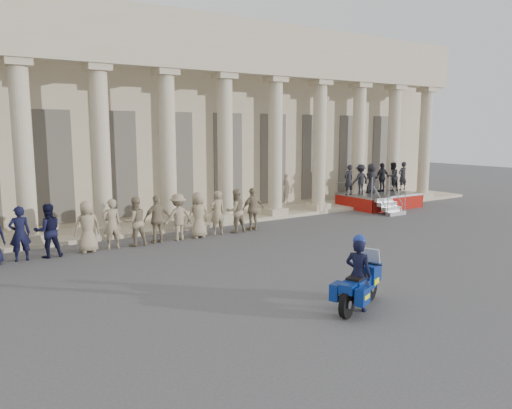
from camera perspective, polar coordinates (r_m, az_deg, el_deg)
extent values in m
plane|color=#434346|center=(12.89, -0.49, -9.52)|extent=(90.00, 90.00, 0.00)
cube|color=tan|center=(26.13, -19.07, 9.21)|extent=(40.00, 10.00, 9.00)
cube|color=tan|center=(20.57, -14.05, -2.68)|extent=(40.00, 2.60, 0.15)
cube|color=tan|center=(19.64, -13.97, 16.50)|extent=(35.80, 1.00, 1.00)
cube|color=tan|center=(19.83, -14.09, 19.65)|extent=(35.80, 1.00, 1.20)
cube|color=tan|center=(18.83, -24.49, -3.54)|extent=(0.90, 0.90, 0.30)
cylinder|color=tan|center=(18.48, -25.06, 5.45)|extent=(0.64, 0.64, 5.60)
cube|color=tan|center=(18.59, -25.64, 14.46)|extent=(0.85, 0.85, 0.24)
cube|color=tan|center=(19.39, -16.89, -2.80)|extent=(0.90, 0.90, 0.30)
cylinder|color=tan|center=(19.05, -17.28, 5.94)|extent=(0.64, 0.64, 5.60)
cube|color=tan|center=(19.16, -17.68, 14.69)|extent=(0.85, 0.85, 0.24)
cube|color=tan|center=(20.27, -9.85, -2.07)|extent=(0.90, 0.90, 0.30)
cylinder|color=tan|center=(19.94, -10.06, 6.29)|extent=(0.64, 0.64, 5.60)
cube|color=tan|center=(20.04, -10.29, 14.66)|extent=(0.85, 0.85, 0.24)
cube|color=tan|center=(21.43, -3.48, -1.38)|extent=(0.90, 0.90, 0.30)
cylinder|color=tan|center=(21.12, -3.55, 6.53)|extent=(0.64, 0.64, 5.60)
cube|color=tan|center=(21.22, -3.63, 14.43)|extent=(0.85, 0.85, 0.24)
cube|color=tan|center=(22.83, 2.17, -0.75)|extent=(0.90, 0.90, 0.30)
cylinder|color=tan|center=(22.54, 2.21, 6.67)|extent=(0.64, 0.64, 5.60)
cube|color=tan|center=(22.63, 2.25, 14.08)|extent=(0.85, 0.85, 0.24)
cube|color=tan|center=(24.42, 7.12, -0.20)|extent=(0.90, 0.90, 0.30)
cylinder|color=tan|center=(24.15, 7.25, 6.73)|extent=(0.64, 0.64, 5.60)
cube|color=tan|center=(24.24, 7.38, 13.65)|extent=(0.85, 0.85, 0.24)
cube|color=tan|center=(26.18, 11.43, 0.29)|extent=(0.90, 0.90, 0.30)
cylinder|color=tan|center=(25.93, 11.63, 6.75)|extent=(0.64, 0.64, 5.60)
cube|color=tan|center=(26.01, 11.83, 13.19)|extent=(0.85, 0.85, 0.24)
cube|color=tan|center=(28.07, 15.19, 0.71)|extent=(0.90, 0.90, 0.30)
cylinder|color=tan|center=(27.83, 15.43, 6.73)|extent=(0.64, 0.64, 5.60)
cube|color=tan|center=(27.91, 15.67, 12.73)|extent=(0.85, 0.85, 0.24)
cube|color=tan|center=(30.06, 18.46, 1.07)|extent=(0.90, 0.90, 0.30)
cylinder|color=tan|center=(29.85, 18.73, 6.69)|extent=(0.64, 0.64, 5.60)
cube|color=tan|center=(29.91, 19.00, 12.29)|extent=(0.85, 0.85, 0.24)
cube|color=black|center=(20.73, -22.24, 3.93)|extent=(1.30, 0.12, 4.20)
cube|color=black|center=(21.40, -15.40, 4.39)|extent=(1.30, 0.12, 4.20)
cube|color=black|center=(22.35, -9.05, 4.75)|extent=(1.30, 0.12, 4.20)
cube|color=black|center=(23.55, -3.27, 5.04)|extent=(1.30, 0.12, 4.20)
cube|color=black|center=(24.97, 1.90, 5.25)|extent=(1.30, 0.12, 4.20)
cube|color=black|center=(26.56, 6.49, 5.40)|extent=(1.30, 0.12, 4.20)
cube|color=black|center=(28.31, 10.53, 5.50)|extent=(1.30, 0.12, 4.20)
cube|color=black|center=(30.17, 14.10, 5.57)|extent=(1.30, 0.12, 4.20)
imported|color=black|center=(16.85, -25.39, -3.03)|extent=(0.62, 0.41, 1.71)
imported|color=black|center=(16.98, -22.68, -2.78)|extent=(0.83, 0.65, 1.71)
imported|color=gray|center=(17.24, -18.72, -2.40)|extent=(0.83, 0.54, 1.71)
imported|color=gray|center=(17.46, -16.15, -2.15)|extent=(0.62, 0.41, 1.71)
imported|color=gray|center=(17.71, -13.65, -1.90)|extent=(0.83, 0.65, 1.71)
imported|color=gray|center=(18.00, -11.22, -1.66)|extent=(1.00, 0.42, 1.71)
imported|color=gray|center=(18.32, -8.88, -1.42)|extent=(1.10, 0.63, 1.71)
imported|color=gray|center=(18.67, -6.61, -1.19)|extent=(0.83, 0.54, 1.71)
imported|color=gray|center=(19.04, -4.44, -0.96)|extent=(0.62, 0.41, 1.71)
imported|color=gray|center=(19.45, -2.35, -0.74)|extent=(0.83, 0.65, 1.71)
imported|color=gray|center=(19.88, -0.35, -0.53)|extent=(1.00, 0.42, 1.71)
cube|color=gray|center=(26.64, 13.90, 1.21)|extent=(3.70, 2.64, 0.10)
cube|color=maroon|center=(25.84, 15.99, 0.07)|extent=(3.70, 0.04, 0.65)
cube|color=maroon|center=(25.38, 11.07, 0.09)|extent=(0.04, 2.64, 0.65)
cube|color=maroon|center=(28.06, 16.40, 0.70)|extent=(0.04, 2.64, 0.65)
cube|color=gray|center=(24.35, 15.71, -0.98)|extent=(1.10, 0.28, 0.19)
cube|color=gray|center=(24.50, 15.23, -0.46)|extent=(1.10, 0.28, 0.19)
cube|color=gray|center=(24.65, 14.76, 0.06)|extent=(1.10, 0.28, 0.19)
cube|color=gray|center=(24.81, 14.29, 0.57)|extent=(1.10, 0.28, 0.19)
cylinder|color=gray|center=(27.45, 11.98, 2.64)|extent=(3.70, 0.04, 0.04)
imported|color=black|center=(25.26, 10.56, 2.77)|extent=(0.55, 0.36, 1.52)
imported|color=black|center=(25.82, 11.83, 2.86)|extent=(0.98, 0.56, 1.52)
imported|color=black|center=(26.40, 13.05, 2.94)|extent=(0.74, 0.48, 1.52)
imported|color=black|center=(26.98, 14.22, 3.02)|extent=(0.89, 0.37, 1.52)
imported|color=black|center=(27.58, 15.34, 3.09)|extent=(0.74, 0.58, 1.52)
imported|color=black|center=(28.18, 16.41, 3.16)|extent=(0.55, 0.36, 1.52)
cylinder|color=black|center=(12.24, 12.93, -9.23)|extent=(0.61, 0.35, 0.61)
cylinder|color=black|center=(11.03, 10.34, -11.17)|extent=(0.61, 0.35, 0.61)
cube|color=navy|center=(11.59, 11.83, -8.84)|extent=(1.12, 0.76, 0.35)
cube|color=navy|center=(11.96, 12.68, -7.59)|extent=(0.65, 0.64, 0.41)
cube|color=silver|center=(12.02, 12.64, -8.55)|extent=(0.29, 0.33, 0.11)
cube|color=#B2BFCC|center=(12.02, 12.99, -5.97)|extent=(0.34, 0.46, 0.49)
cube|color=black|center=(11.37, 11.51, -8.20)|extent=(0.67, 0.52, 0.09)
cube|color=navy|center=(10.96, 10.48, -9.42)|extent=(0.42, 0.41, 0.20)
cube|color=navy|center=(10.98, 12.09, -10.19)|extent=(0.46, 0.35, 0.37)
cube|color=#EBEE0C|center=(10.98, 12.09, -10.19)|extent=(0.34, 0.31, 0.09)
cube|color=navy|center=(11.19, 9.25, -9.75)|extent=(0.46, 0.35, 0.37)
cube|color=#EBEE0C|center=(11.19, 9.25, -9.75)|extent=(0.34, 0.31, 0.09)
cylinder|color=silver|center=(11.36, 9.86, -10.71)|extent=(0.54, 0.30, 0.09)
cylinder|color=black|center=(11.90, 12.71, -6.57)|extent=(0.28, 0.61, 0.03)
imported|color=black|center=(11.40, 11.61, -7.83)|extent=(0.59, 0.70, 1.64)
sphere|color=navy|center=(11.20, 11.73, -4.06)|extent=(0.28, 0.28, 0.28)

